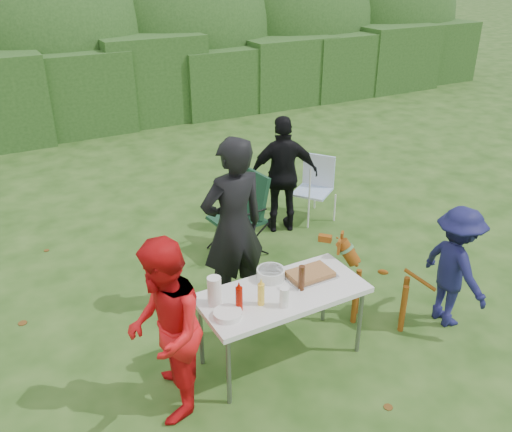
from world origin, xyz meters
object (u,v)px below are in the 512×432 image
person_cook (233,228)px  person_black_puffy (283,175)px  paper_towel_roll (214,291)px  ketchup_bottle (239,299)px  person_red_jacket (165,331)px  beer_bottle (302,278)px  mustard_bottle (261,294)px  dog (382,284)px  lawn_chair (313,189)px  camping_chair (237,215)px  folding_table (282,296)px  child (455,267)px

person_cook → person_black_puffy: size_ratio=1.20×
person_cook → paper_towel_roll: (-0.59, -0.81, -0.08)m
ketchup_bottle → paper_towel_roll: 0.23m
person_red_jacket → beer_bottle: person_red_jacket is taller
person_red_jacket → mustard_bottle: person_red_jacket is taller
person_cook → dog: (1.17, -0.95, -0.50)m
beer_bottle → paper_towel_roll: 0.78m
person_red_jacket → person_black_puffy: size_ratio=0.99×
dog → beer_bottle: beer_bottle is taller
person_black_puffy → mustard_bottle: (-1.65, -2.31, 0.05)m
person_red_jacket → lawn_chair: 3.91m
person_red_jacket → camping_chair: (1.68, 2.05, -0.26)m
folding_table → paper_towel_roll: 0.64m
folding_table → ketchup_bottle: 0.49m
dog → folding_table: bearing=45.2°
person_red_jacket → lawn_chair: (3.06, 2.41, -0.34)m
mustard_bottle → person_black_puffy: bearing=54.5°
person_cook → mustard_bottle: bearing=73.7°
camping_chair → person_cook: bearing=55.1°
folding_table → mustard_bottle: size_ratio=7.50×
mustard_bottle → ketchup_bottle: 0.20m
person_red_jacket → ketchup_bottle: 0.67m
beer_bottle → paper_towel_roll: size_ratio=0.92×
camping_chair → ketchup_bottle: bearing=57.1°
mustard_bottle → ketchup_bottle: ketchup_bottle is taller
person_cook → paper_towel_roll: bearing=51.6°
lawn_chair → beer_bottle: size_ratio=3.71×
person_cook → beer_bottle: bearing=97.5°
person_cook → beer_bottle: (0.17, -0.99, -0.09)m
folding_table → dog: 1.18m
lawn_chair → mustard_bottle: size_ratio=4.45×
lawn_chair → ketchup_bottle: (-2.39, -2.38, 0.41)m
person_red_jacket → camping_chair: size_ratio=1.51×
person_cook → person_red_jacket: bearing=40.0°
beer_bottle → person_cook: bearing=99.7°
ketchup_bottle → mustard_bottle: bearing=-5.4°
child → lawn_chair: child is taller
person_red_jacket → mustard_bottle: (0.86, 0.01, 0.05)m
person_black_puffy → mustard_bottle: person_black_puffy is taller
person_black_puffy → beer_bottle: (-1.23, -2.29, 0.07)m
dog → beer_bottle: (-1.00, -0.04, 0.41)m
lawn_chair → mustard_bottle: 3.28m
person_black_puffy → dog: (-0.23, -2.25, -0.34)m
camping_chair → mustard_bottle: camping_chair is taller
person_black_puffy → ketchup_bottle: size_ratio=7.20×
lawn_chair → mustard_bottle: mustard_bottle is taller
child → camping_chair: 2.62m
folding_table → person_cook: bearing=90.7°
beer_bottle → mustard_bottle: bearing=-177.2°
camping_chair → paper_towel_roll: 2.20m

